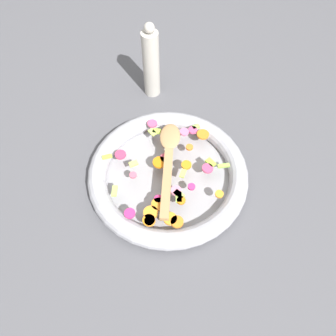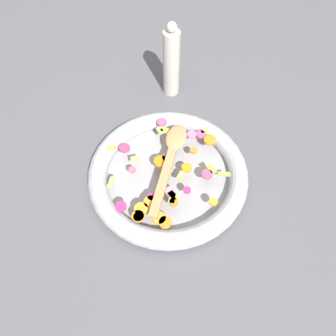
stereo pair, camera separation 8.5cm
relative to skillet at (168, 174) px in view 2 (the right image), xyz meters
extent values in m
plane|color=#4C4C51|center=(0.00, 0.00, -0.02)|extent=(4.00, 4.00, 0.00)
cylinder|color=gray|center=(0.00, 0.00, -0.02)|extent=(0.38, 0.38, 0.01)
torus|color=#9E9EA5|center=(0.00, 0.00, 0.00)|extent=(0.43, 0.43, 0.05)
cylinder|color=orange|center=(0.15, 0.05, 0.03)|extent=(0.04, 0.04, 0.01)
cylinder|color=orange|center=(0.10, 0.04, 0.03)|extent=(0.05, 0.05, 0.01)
cylinder|color=orange|center=(0.15, 0.05, 0.03)|extent=(0.03, 0.03, 0.01)
cylinder|color=orange|center=(0.00, -0.03, 0.03)|extent=(0.05, 0.05, 0.01)
cylinder|color=orange|center=(-0.09, -0.07, 0.03)|extent=(0.05, 0.05, 0.01)
cylinder|color=orange|center=(-0.15, 0.02, 0.03)|extent=(0.04, 0.04, 0.01)
cylinder|color=orange|center=(0.13, 0.04, 0.03)|extent=(0.05, 0.05, 0.01)
cylinder|color=orange|center=(-0.09, 0.01, 0.03)|extent=(0.03, 0.03, 0.01)
cylinder|color=orange|center=(-0.01, 0.15, 0.03)|extent=(0.03, 0.03, 0.01)
cylinder|color=orange|center=(0.11, 0.10, 0.03)|extent=(0.04, 0.04, 0.01)
cylinder|color=orange|center=(-0.03, 0.04, 0.03)|extent=(0.04, 0.04, 0.01)
cylinder|color=orange|center=(0.12, 0.09, 0.03)|extent=(0.04, 0.04, 0.01)
cylinder|color=orange|center=(0.06, 0.08, 0.03)|extent=(0.03, 0.03, 0.01)
cube|color=#94C254|center=(-0.16, -0.01, 0.03)|extent=(0.03, 0.02, 0.01)
cube|color=#A3D33D|center=(-0.08, 0.08, 0.03)|extent=(0.02, 0.03, 0.01)
cube|color=#95C44A|center=(-0.09, 0.12, 0.03)|extent=(0.03, 0.03, 0.01)
cube|color=#AECB57|center=(0.13, -0.07, 0.03)|extent=(0.03, 0.03, 0.01)
cube|color=#BBCE5D|center=(-0.07, -0.10, 0.03)|extent=(0.02, 0.03, 0.01)
cube|color=#B7D05C|center=(0.04, -0.08, 0.03)|extent=(0.03, 0.02, 0.01)
cube|color=#BED755|center=(-0.01, 0.04, 0.03)|extent=(0.03, 0.02, 0.01)
cube|color=#A7CD43|center=(-0.08, -0.10, 0.03)|extent=(0.02, 0.03, 0.01)
cube|color=#9FBC53|center=(0.05, 0.07, 0.03)|extent=(0.02, 0.03, 0.01)
cube|color=#97C149|center=(0.06, 0.07, 0.03)|extent=(0.03, 0.03, 0.01)
cube|color=#A6D23E|center=(0.06, -0.15, 0.03)|extent=(0.03, 0.02, 0.01)
cylinder|color=#CD446E|center=(-0.06, 0.09, 0.03)|extent=(0.04, 0.04, 0.01)
cylinder|color=#EC6A85|center=(-0.02, -0.01, 0.03)|extent=(0.03, 0.03, 0.01)
cylinder|color=pink|center=(-0.12, -0.03, 0.03)|extent=(0.03, 0.03, 0.01)
cylinder|color=#D34A7B|center=(-0.14, -0.01, 0.03)|extent=(0.03, 0.03, 0.01)
cylinder|color=#D9385E|center=(0.04, -0.13, 0.03)|extent=(0.04, 0.04, 0.01)
cylinder|color=#DA5870|center=(0.07, -0.06, 0.03)|extent=(0.03, 0.03, 0.01)
cylinder|color=#D62B6A|center=(0.09, 0.03, 0.03)|extent=(0.03, 0.03, 0.01)
cylinder|color=#DB4D79|center=(-0.10, -0.12, 0.03)|extent=(0.04, 0.04, 0.01)
cylinder|color=#C52B6F|center=(0.16, 0.00, 0.03)|extent=(0.03, 0.03, 0.01)
cylinder|color=#C64259|center=(-0.02, -0.02, 0.03)|extent=(0.03, 0.03, 0.01)
cylinder|color=pink|center=(0.05, 0.06, 0.03)|extent=(0.04, 0.04, 0.01)
cylinder|color=#CA2E6F|center=(0.01, 0.08, 0.03)|extent=(0.02, 0.02, 0.01)
cube|color=#A87F51|center=(0.04, 0.03, 0.04)|extent=(0.19, 0.12, 0.01)
ellipsoid|color=#A87F51|center=(-0.08, -0.05, 0.04)|extent=(0.11, 0.09, 0.01)
cylinder|color=#B2ADA3|center=(-0.25, -0.23, 0.09)|extent=(0.05, 0.05, 0.22)
sphere|color=#B2ADA3|center=(-0.25, -0.23, 0.21)|extent=(0.03, 0.03, 0.03)
camera|label=1|loc=(0.39, 0.27, 0.74)|focal=35.00mm
camera|label=2|loc=(0.34, 0.34, 0.74)|focal=35.00mm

